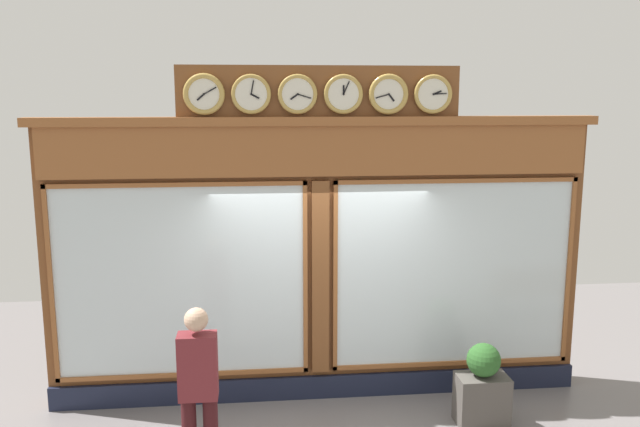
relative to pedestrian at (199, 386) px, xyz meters
The scene contains 4 objects.
shop_facade 2.28m from the pedestrian, 127.43° to the right, with size 6.42×0.42×3.91m.
pedestrian is the anchor object (origin of this frame).
planter_box 3.16m from the pedestrian, 166.16° to the right, with size 0.56×0.36×0.56m, color #4C4742.
planter_shrub 3.10m from the pedestrian, 166.16° to the right, with size 0.37×0.37×0.37m, color #285623.
Camera 1 is at (0.76, 7.31, 3.59)m, focal length 36.59 mm.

